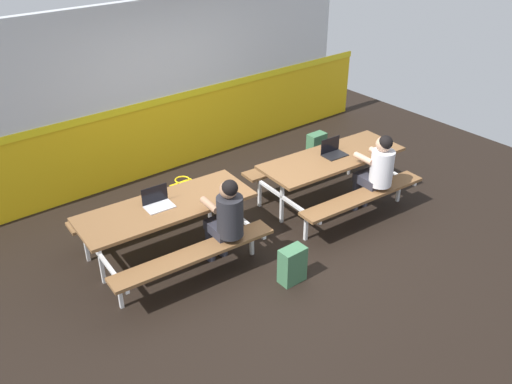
{
  "coord_description": "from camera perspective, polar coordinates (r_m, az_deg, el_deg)",
  "views": [
    {
      "loc": [
        -3.76,
        -4.62,
        4.0
      ],
      "look_at": [
        0.0,
        0.1,
        0.55
      ],
      "focal_mm": 38.51,
      "sensor_mm": 36.0,
      "label": 1
    }
  ],
  "objects": [
    {
      "name": "accent_backdrop",
      "position": [
        8.38,
        -9.75,
        10.14
      ],
      "size": [
        8.0,
        0.14,
        2.6
      ],
      "color": "yellow",
      "rests_on": "ground"
    },
    {
      "name": "laptop_dark",
      "position": [
        7.53,
        8.02,
        4.18
      ],
      "size": [
        0.33,
        0.24,
        0.22
      ],
      "color": "black",
      "rests_on": "picnic_table_right"
    },
    {
      "name": "ground_plane",
      "position": [
        7.18,
        0.49,
        -4.19
      ],
      "size": [
        10.0,
        10.0,
        0.02
      ],
      "primitive_type": "cube",
      "color": "black"
    },
    {
      "name": "satchel_spare",
      "position": [
        6.25,
        3.75,
        -7.58
      ],
      "size": [
        0.3,
        0.22,
        0.44
      ],
      "color": "#3F724C",
      "rests_on": "ground"
    },
    {
      "name": "laptop_silver",
      "position": [
        6.37,
        -10.17,
        -1.07
      ],
      "size": [
        0.33,
        0.24,
        0.22
      ],
      "color": "silver",
      "rests_on": "picnic_table_left"
    },
    {
      "name": "backpack_dark",
      "position": [
        9.01,
        6.26,
        4.74
      ],
      "size": [
        0.3,
        0.22,
        0.44
      ],
      "color": "#3F724C",
      "rests_on": "ground"
    },
    {
      "name": "student_further",
      "position": [
        7.35,
        12.45,
        2.38
      ],
      "size": [
        0.38,
        0.53,
        1.21
      ],
      "color": "#2D2D38",
      "rests_on": "ground"
    },
    {
      "name": "picnic_table_left",
      "position": [
        6.47,
        -9.2,
        -2.59
      ],
      "size": [
        2.1,
        1.68,
        0.74
      ],
      "color": "brown",
      "rests_on": "ground"
    },
    {
      "name": "student_nearer",
      "position": [
        6.17,
        -3.09,
        -2.56
      ],
      "size": [
        0.38,
        0.53,
        1.21
      ],
      "color": "#2D2D38",
      "rests_on": "ground"
    },
    {
      "name": "picnic_table_right",
      "position": [
        7.57,
        7.86,
        2.57
      ],
      "size": [
        2.1,
        1.68,
        0.74
      ],
      "color": "brown",
      "rests_on": "ground"
    },
    {
      "name": "tote_bag_bright",
      "position": [
        7.69,
        -7.55,
        -0.22
      ],
      "size": [
        0.34,
        0.21,
        0.43
      ],
      "color": "yellow",
      "rests_on": "ground"
    }
  ]
}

